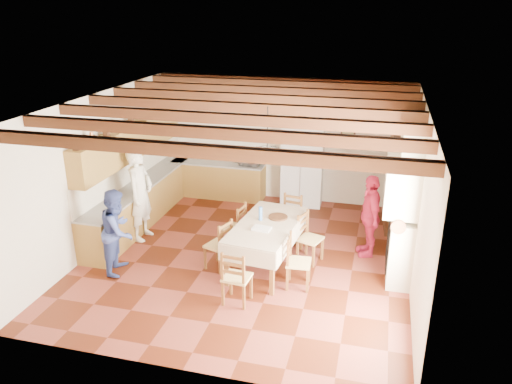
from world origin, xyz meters
TOP-DOWN VIEW (x-y plane):
  - floor at (0.00, 0.00)m, footprint 6.00×6.50m
  - ceiling at (0.00, 0.00)m, footprint 6.00×6.50m
  - wall_back at (0.00, 3.26)m, footprint 6.00×0.02m
  - wall_front at (0.00, -3.26)m, footprint 6.00×0.02m
  - wall_left at (-3.01, 0.00)m, footprint 0.02×6.50m
  - wall_right at (3.01, 0.00)m, footprint 0.02×6.50m
  - ceiling_beams at (0.00, 0.00)m, footprint 6.00×6.30m
  - lower_cabinets_left at (-2.70, 1.05)m, footprint 0.60×4.30m
  - lower_cabinets_back at (-1.55, 2.95)m, footprint 2.30×0.60m
  - countertop_left at (-2.70, 1.05)m, footprint 0.62×4.30m
  - countertop_back at (-1.55, 2.95)m, footprint 2.34×0.62m
  - backsplash_left at (-2.98, 1.05)m, footprint 0.03×4.30m
  - backsplash_back at (-1.55, 3.23)m, footprint 2.30×0.03m
  - upper_cabinets at (-2.83, 1.05)m, footprint 0.35×4.20m
  - fireplace at (2.72, 0.20)m, footprint 0.56×1.60m
  - wall_picture at (1.55, 3.23)m, footprint 0.34×0.03m
  - refrigerator at (0.55, 3.09)m, footprint 0.98×0.82m
  - hutch at (2.75, 2.18)m, footprint 0.58×1.22m
  - dining_table at (0.44, -0.23)m, footprint 1.22×2.08m
  - chandelier at (0.44, -0.23)m, footprint 0.47×0.47m
  - chair_left_near at (-0.40, -0.51)m, footprint 0.52×0.53m
  - chair_left_far at (-0.35, 0.29)m, footprint 0.45×0.47m
  - chair_right_near at (1.13, -0.78)m, footprint 0.43×0.45m
  - chair_right_far at (1.18, 0.17)m, footprint 0.52×0.53m
  - chair_end_near at (0.25, -1.51)m, footprint 0.45×0.43m
  - chair_end_far at (0.64, 0.94)m, footprint 0.49×0.47m
  - person_man at (-2.32, 0.31)m, footprint 0.47×0.71m
  - person_woman_blue at (-2.11, -1.02)m, footprint 0.71×0.85m
  - person_woman_red at (2.22, 0.74)m, footprint 0.62×1.02m
  - microwave at (-0.73, 2.95)m, footprint 0.51×0.36m
  - fridge_vase at (0.48, 3.09)m, footprint 0.39×0.39m

SIDE VIEW (x-z plane):
  - floor at x=0.00m, z-range -0.02..0.00m
  - lower_cabinets_left at x=-2.70m, z-range 0.00..0.86m
  - lower_cabinets_back at x=-1.55m, z-range 0.00..0.86m
  - chair_left_near at x=-0.40m, z-range 0.00..0.96m
  - chair_left_far at x=-0.35m, z-range 0.00..0.96m
  - chair_right_near at x=1.13m, z-range 0.00..0.96m
  - chair_right_far at x=1.18m, z-range 0.00..0.96m
  - chair_end_near at x=0.25m, z-range 0.00..0.96m
  - chair_end_far at x=0.64m, z-range 0.00..0.96m
  - dining_table at x=0.44m, z-range 0.35..1.21m
  - person_woman_blue at x=-2.11m, z-range 0.00..1.57m
  - person_woman_red at x=2.22m, z-range 0.00..1.62m
  - countertop_left at x=-2.70m, z-range 0.86..0.90m
  - countertop_back at x=-1.55m, z-range 0.86..0.90m
  - refrigerator at x=0.55m, z-range 0.00..1.92m
  - person_man at x=-2.32m, z-range 0.00..1.94m
  - microwave at x=-0.73m, z-range 0.90..1.18m
  - hutch at x=2.75m, z-range 0.00..2.16m
  - backsplash_left at x=-2.98m, z-range 0.90..1.50m
  - backsplash_back at x=-1.55m, z-range 0.90..1.50m
  - fireplace at x=2.72m, z-range 0.00..2.80m
  - wall_back at x=0.00m, z-range 0.00..3.00m
  - wall_front at x=0.00m, z-range 0.00..3.00m
  - wall_left at x=-3.01m, z-range 0.00..3.00m
  - wall_right at x=3.01m, z-range 0.00..3.00m
  - upper_cabinets at x=-2.83m, z-range 1.50..2.20m
  - wall_picture at x=1.55m, z-range 1.64..2.06m
  - fridge_vase at x=0.48m, z-range 1.92..2.24m
  - chandelier at x=0.44m, z-range 2.23..2.27m
  - ceiling_beams at x=0.00m, z-range 2.83..2.99m
  - ceiling at x=0.00m, z-range 3.00..3.02m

